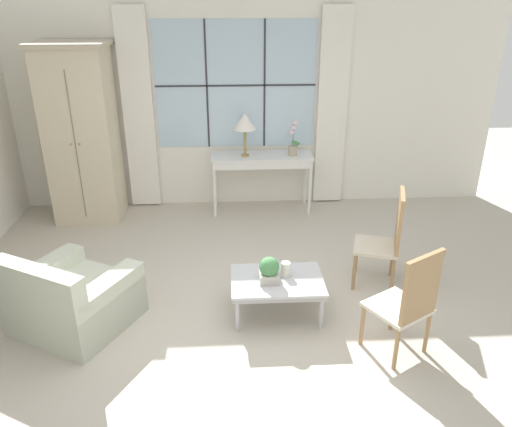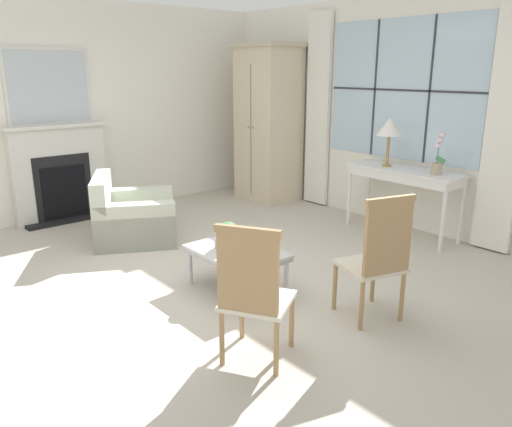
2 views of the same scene
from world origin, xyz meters
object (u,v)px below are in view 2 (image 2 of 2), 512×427
fireplace (59,165)px  table_lamp (389,127)px  armchair_upholstered (133,218)px  console_table (404,176)px  side_chair_wooden (379,254)px  pillar_candle (248,244)px  potted_orchid (438,160)px  accent_chair_wooden (253,289)px  coffee_table (237,254)px  armoire (268,123)px  potted_plant_small (228,235)px

fireplace → table_lamp: fireplace is taller
fireplace → armchair_upholstered: 1.46m
console_table → fireplace: bearing=-138.1°
table_lamp → side_chair_wooden: table_lamp is taller
console_table → pillar_candle: size_ratio=9.29×
potted_orchid → accent_chair_wooden: size_ratio=0.47×
console_table → coffee_table: bearing=-90.4°
table_lamp → armchair_upholstered: 3.20m
table_lamp → pillar_candle: bearing=-83.0°
accent_chair_wooden → armoire: bearing=137.2°
armoire → table_lamp: bearing=1.2°
console_table → side_chair_wooden: size_ratio=1.32×
fireplace → armoire: (0.91, 2.82, 0.41)m
potted_orchid → armchair_upholstered: potted_orchid is taller
console_table → armchair_upholstered: (-1.90, -2.58, -0.46)m
side_chair_wooden → coffee_table: side_chair_wooden is taller
accent_chair_wooden → coffee_table: size_ratio=1.17×
potted_plant_small → pillar_candle: (0.16, 0.10, -0.06)m
table_lamp → potted_orchid: table_lamp is taller
armoire → pillar_candle: bearing=-44.6°
potted_orchid → coffee_table: bearing=-100.0°
armoire → pillar_candle: 3.43m
table_lamp → armoire: bearing=-178.8°
potted_orchid → side_chair_wooden: potted_orchid is taller
table_lamp → pillar_candle: 2.56m
armchair_upholstered → side_chair_wooden: (3.05, 0.54, 0.31)m
potted_orchid → accent_chair_wooden: 3.22m
fireplace → potted_plant_small: 3.17m
console_table → potted_orchid: (0.42, -0.03, 0.25)m
armchair_upholstered → coffee_table: bearing=2.1°
fireplace → table_lamp: (3.01, 2.86, 0.53)m
armchair_upholstered → potted_plant_small: bearing=1.1°
side_chair_wooden → potted_plant_small: size_ratio=4.24×
potted_plant_small → pillar_candle: bearing=30.8°
potted_orchid → side_chair_wooden: bearing=-70.0°
accent_chair_wooden → coffee_table: (-1.01, 0.65, -0.21)m
table_lamp → potted_plant_small: bearing=-87.0°
table_lamp → potted_plant_small: 2.62m
armchair_upholstered → side_chair_wooden: side_chair_wooden is taller
potted_orchid → accent_chair_wooden: (0.57, -3.14, -0.42)m
fireplace → side_chair_wooden: (4.39, 0.87, -0.17)m
fireplace → table_lamp: 4.19m
side_chair_wooden → coffee_table: 1.28m
accent_chair_wooden → potted_plant_small: 1.25m
table_lamp → side_chair_wooden: bearing=-55.4°
armoire → accent_chair_wooden: bearing=-42.8°
side_chair_wooden → armoire: bearing=150.7°
armchair_upholstered → pillar_candle: (1.96, 0.13, 0.19)m
armchair_upholstered → pillar_candle: armchair_upholstered is taller
table_lamp → coffee_table: 2.65m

